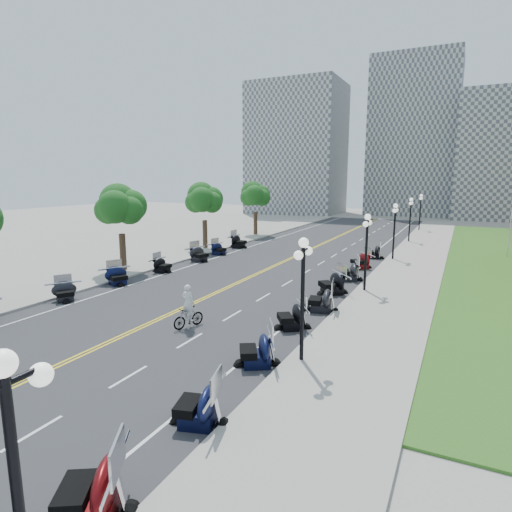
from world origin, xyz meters
The scene contains 54 objects.
ground centered at (0.00, 0.00, 0.00)m, with size 160.00×160.00×0.00m, color gray.
road centered at (0.00, 10.00, 0.00)m, with size 16.00×90.00×0.01m, color #333335.
centerline_yellow_a centered at (-0.12, 10.00, 0.01)m, with size 0.12×90.00×0.00m, color yellow.
centerline_yellow_b centered at (0.12, 10.00, 0.01)m, with size 0.12×90.00×0.00m, color yellow.
edge_line_north centered at (6.40, 10.00, 0.01)m, with size 0.12×90.00×0.00m, color white.
edge_line_south centered at (-6.40, 10.00, 0.01)m, with size 0.12×90.00×0.00m, color white.
lane_dash_2 centered at (3.20, -16.00, 0.01)m, with size 0.12×2.00×0.00m, color white.
lane_dash_3 centered at (3.20, -12.00, 0.01)m, with size 0.12×2.00×0.00m, color white.
lane_dash_4 centered at (3.20, -8.00, 0.01)m, with size 0.12×2.00×0.00m, color white.
lane_dash_5 centered at (3.20, -4.00, 0.01)m, with size 0.12×2.00×0.00m, color white.
lane_dash_6 centered at (3.20, 0.00, 0.01)m, with size 0.12×2.00×0.00m, color white.
lane_dash_7 centered at (3.20, 4.00, 0.01)m, with size 0.12×2.00×0.00m, color white.
lane_dash_8 centered at (3.20, 8.00, 0.01)m, with size 0.12×2.00×0.00m, color white.
lane_dash_9 centered at (3.20, 12.00, 0.01)m, with size 0.12×2.00×0.00m, color white.
lane_dash_10 centered at (3.20, 16.00, 0.01)m, with size 0.12×2.00×0.00m, color white.
lane_dash_11 centered at (3.20, 20.00, 0.01)m, with size 0.12×2.00×0.00m, color white.
lane_dash_12 centered at (3.20, 24.00, 0.01)m, with size 0.12×2.00×0.00m, color white.
lane_dash_13 centered at (3.20, 28.00, 0.01)m, with size 0.12×2.00×0.00m, color white.
lane_dash_14 centered at (3.20, 32.00, 0.01)m, with size 0.12×2.00×0.00m, color white.
lane_dash_15 centered at (3.20, 36.00, 0.01)m, with size 0.12×2.00×0.00m, color white.
lane_dash_16 centered at (3.20, 40.00, 0.01)m, with size 0.12×2.00×0.00m, color white.
lane_dash_17 centered at (3.20, 44.00, 0.01)m, with size 0.12×2.00×0.00m, color white.
lane_dash_18 centered at (3.20, 48.00, 0.01)m, with size 0.12×2.00×0.00m, color white.
lane_dash_19 centered at (3.20, 52.00, 0.01)m, with size 0.12×2.00×0.00m, color white.
sidewalk_north centered at (10.50, 10.00, 0.07)m, with size 5.00×90.00×0.15m, color #9E9991.
sidewalk_south centered at (-10.50, 10.00, 0.07)m, with size 5.00×90.00×0.15m, color #9E9991.
lawn centered at (17.50, 18.00, 0.05)m, with size 9.00×60.00×0.10m, color #356023.
distant_block_a centered at (-18.00, 62.00, 13.00)m, with size 18.00×14.00×26.00m, color gray.
distant_block_b centered at (4.00, 68.00, 15.00)m, with size 16.00×12.00×30.00m, color gray.
street_lamp_1 centered at (8.60, -8.00, 2.60)m, with size 0.50×1.20×4.90m, color black, non-canonical shape.
street_lamp_2 centered at (8.60, 4.00, 2.60)m, with size 0.50×1.20×4.90m, color black, non-canonical shape.
street_lamp_3 centered at (8.60, 16.00, 2.60)m, with size 0.50×1.20×4.90m, color black, non-canonical shape.
street_lamp_4 centered at (8.60, 28.00, 2.60)m, with size 0.50×1.20×4.90m, color black, non-canonical shape.
street_lamp_5 centered at (8.60, 40.00, 2.60)m, with size 0.50×1.20×4.90m, color black, non-canonical shape.
tree_2 centered at (-10.00, 2.00, 4.75)m, with size 4.80×4.80×9.20m, color #235619, non-canonical shape.
tree_3 centered at (-10.00, 14.00, 4.75)m, with size 4.80×4.80×9.20m, color #235619, non-canonical shape.
tree_4 centered at (-10.00, 26.00, 4.75)m, with size 4.80×4.80×9.20m, color #235619, non-canonical shape.
motorcycle_n_1 centered at (7.18, -17.51, 0.75)m, with size 2.14×2.14×1.50m, color #590A0C, non-canonical shape.
motorcycle_n_2 centered at (7.29, -13.47, 0.70)m, with size 2.01×2.01×1.41m, color black, non-canonical shape.
motorcycle_n_3 centered at (7.07, -8.99, 0.72)m, with size 2.05×2.05×1.44m, color black, non-canonical shape.
motorcycle_n_4 centered at (6.82, -4.48, 0.71)m, with size 2.02×2.02×1.41m, color black, non-canonical shape.
motorcycle_n_5 centered at (7.28, -1.15, 0.74)m, with size 2.11×2.11×1.47m, color black, non-canonical shape.
motorcycle_n_6 centered at (6.82, 2.63, 0.78)m, with size 2.24×2.24×1.57m, color black, non-canonical shape.
motorcycle_n_7 centered at (6.91, 6.76, 0.74)m, with size 2.13×2.13×1.49m, color black, non-canonical shape.
motorcycle_n_8 centered at (6.76, 11.23, 0.72)m, with size 2.05×2.05×1.43m, color #590A0C, non-canonical shape.
motorcycle_n_9 centered at (6.85, 16.32, 0.68)m, with size 1.93×1.93×1.35m, color black, non-canonical shape.
motorcycle_s_4 centered at (-7.26, -5.96, 0.63)m, with size 1.79×1.79×1.25m, color black, non-canonical shape.
motorcycle_s_5 centered at (-7.26, -1.56, 0.69)m, with size 1.96×1.96×1.37m, color black, non-canonical shape.
motorcycle_s_6 centered at (-6.97, 3.01, 0.64)m, with size 1.82×1.82×1.27m, color black, non-canonical shape.
motorcycle_s_7 centered at (-6.81, 8.01, 0.73)m, with size 2.07×2.07×1.45m, color black, non-canonical shape.
motorcycle_s_8 centered at (-6.97, 11.64, 0.64)m, with size 1.83×1.83×1.28m, color black, non-canonical shape.
motorcycle_s_9 centered at (-7.19, 16.12, 0.76)m, with size 2.16×2.16×1.52m, color black, non-canonical shape.
bicycle centered at (2.14, -6.56, 0.53)m, with size 0.50×1.76×1.06m, color #A51414.
cyclist_rider centered at (2.14, -6.56, 1.99)m, with size 0.68×0.44×1.86m, color white.
Camera 1 is at (14.02, -23.35, 7.36)m, focal length 30.00 mm.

